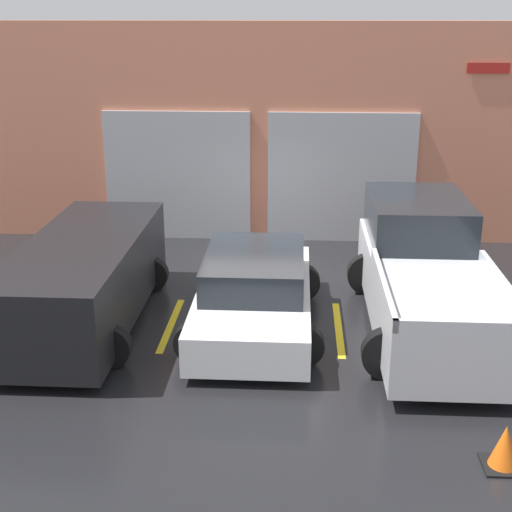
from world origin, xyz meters
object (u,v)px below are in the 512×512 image
object	(u,v)px
sedan_side	(85,278)
sedan_white	(254,293)
pickup_truck	(425,275)
traffic_cone	(504,448)

from	to	relation	value
sedan_side	sedan_white	bearing A→B (deg)	0.50
pickup_truck	sedan_white	distance (m)	2.88
pickup_truck	sedan_white	xyz separation A→B (m)	(-2.85, -0.30, -0.28)
sedan_white	traffic_cone	bearing A→B (deg)	-50.09
sedan_white	traffic_cone	distance (m)	4.93
pickup_truck	traffic_cone	xyz separation A→B (m)	(0.30, -4.07, -0.63)
sedan_side	traffic_cone	size ratio (longest dim) A/B	9.09
sedan_white	sedan_side	world-z (taller)	sedan_side
pickup_truck	traffic_cone	size ratio (longest dim) A/B	9.71
pickup_truck	sedan_side	world-z (taller)	pickup_truck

